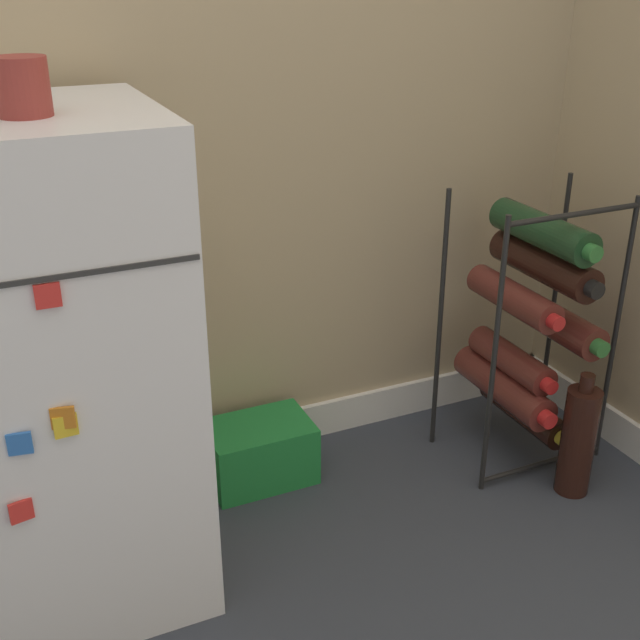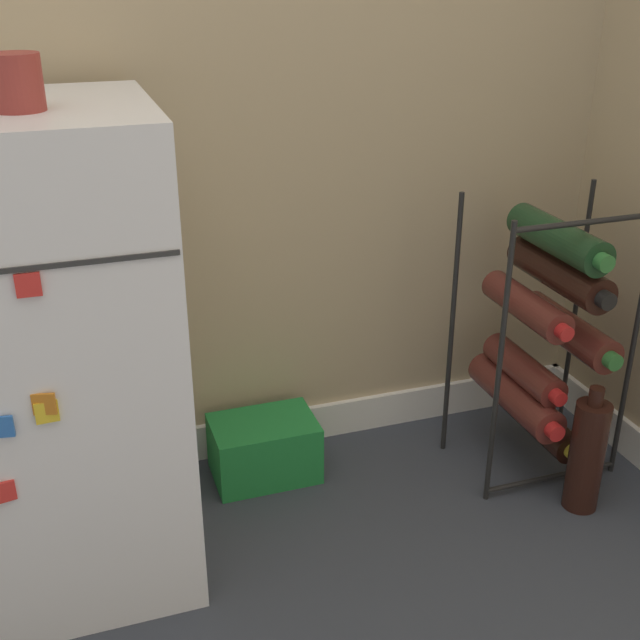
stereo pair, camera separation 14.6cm
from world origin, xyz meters
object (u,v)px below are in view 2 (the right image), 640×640
object	(u,v)px
soda_box	(264,448)
fridge_top_cup	(16,82)
mini_fridge	(44,360)
loose_bottle_floor	(587,455)
wine_rack	(543,333)

from	to	relation	value
soda_box	fridge_top_cup	distance (m)	0.99
mini_fridge	soda_box	distance (m)	0.60
loose_bottle_floor	fridge_top_cup	bearing A→B (deg)	173.04
mini_fridge	wine_rack	distance (m)	1.07
soda_box	fridge_top_cup	size ratio (longest dim) A/B	2.83
wine_rack	fridge_top_cup	distance (m)	1.20
mini_fridge	soda_box	xyz separation A→B (m)	(0.44, 0.15, -0.38)
mini_fridge	fridge_top_cup	bearing A→B (deg)	-66.54
mini_fridge	soda_box	bearing A→B (deg)	18.94
mini_fridge	wine_rack	size ratio (longest dim) A/B	1.38
wine_rack	loose_bottle_floor	world-z (taller)	wine_rack
wine_rack	loose_bottle_floor	bearing A→B (deg)	-86.06
soda_box	wine_rack	bearing A→B (deg)	-13.23
wine_rack	loose_bottle_floor	distance (m)	0.28
wine_rack	loose_bottle_floor	xyz separation A→B (m)	(0.01, -0.19, -0.21)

